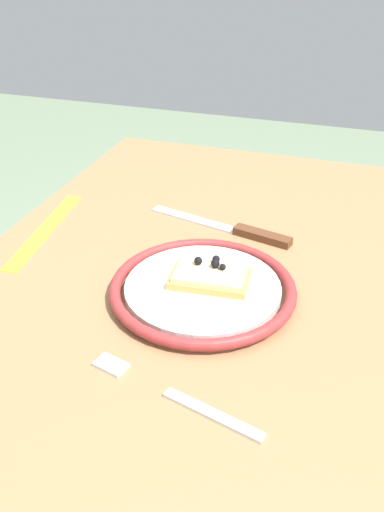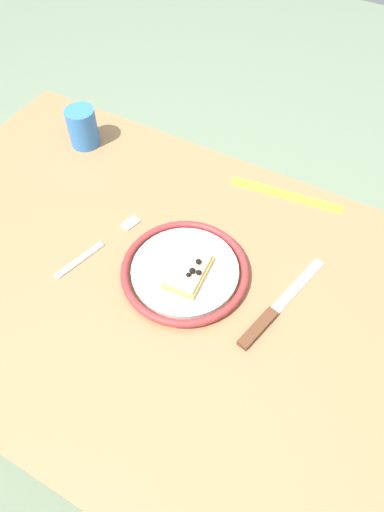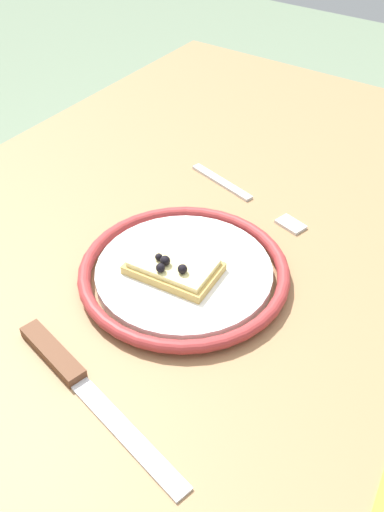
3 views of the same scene
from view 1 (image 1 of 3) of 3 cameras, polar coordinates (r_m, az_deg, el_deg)
name	(u,v)px [view 1 (image 1 of 3)]	position (r m, az deg, el deg)	size (l,w,h in m)	color
dining_table	(216,379)	(0.73, 2.48, -12.35)	(1.13, 0.74, 0.71)	#936D47
plate	(203,289)	(0.71, 1.10, -3.34)	(0.24, 0.24, 0.02)	white
pizza_slice_near	(210,276)	(0.71, 1.85, -2.04)	(0.07, 0.10, 0.03)	tan
knife	(243,231)	(0.86, 5.17, 2.52)	(0.07, 0.24, 0.01)	silver
fork	(172,395)	(0.58, -2.03, -13.88)	(0.07, 0.20, 0.00)	silver
measuring_tape	(45,230)	(0.89, -14.68, 2.57)	(0.24, 0.02, 0.00)	yellow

